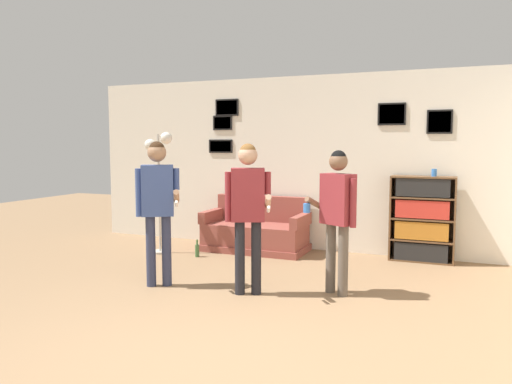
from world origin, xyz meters
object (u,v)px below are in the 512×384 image
bottle_on_floor (197,250)px  drinking_cup (434,173)px  couch (256,232)px  person_watcher_holding_cup (337,207)px  floor_lamp (159,164)px  person_player_foreground_left (158,198)px  bookshelf (422,219)px  person_player_foreground_center (248,203)px

bottle_on_floor → drinking_cup: (3.20, 0.97, 1.16)m
couch → person_watcher_holding_cup: (1.69, -1.78, 0.68)m
floor_lamp → bottle_on_floor: floor_lamp is taller
couch → bottle_on_floor: couch is taller
couch → person_player_foreground_left: bearing=-97.6°
couch → floor_lamp: bearing=-150.2°
bookshelf → person_player_foreground_left: bearing=-138.2°
drinking_cup → person_player_foreground_left: bearing=-139.5°
drinking_cup → bookshelf: bearing=-180.0°
floor_lamp → person_player_foreground_center: bearing=-34.4°
person_watcher_holding_cup → floor_lamp: bearing=160.6°
bottle_on_floor → person_watcher_holding_cup: bearing=-23.6°
person_watcher_holding_cup → bottle_on_floor: size_ratio=6.21×
person_player_foreground_left → bottle_on_floor: person_player_foreground_left is taller
person_player_foreground_center → couch: bearing=110.2°
couch → person_watcher_holding_cup: 2.55m
floor_lamp → person_watcher_holding_cup: size_ratio=1.15×
bookshelf → floor_lamp: bearing=-165.9°
floor_lamp → bottle_on_floor: (0.66, -0.03, -1.25)m
bookshelf → drinking_cup: drinking_cup is taller
bottle_on_floor → drinking_cup: drinking_cup is taller
bookshelf → person_player_foreground_center: person_player_foreground_center is taller
drinking_cup → person_player_foreground_center: bearing=-127.2°
couch → person_player_foreground_center: (0.79, -2.15, 0.74)m
person_player_foreground_center → bottle_on_floor: size_ratio=6.50×
floor_lamp → bookshelf: bearing=14.1°
person_player_foreground_left → drinking_cup: 3.79m
floor_lamp → person_watcher_holding_cup: bearing=-19.4°
bookshelf → drinking_cup: 0.67m
floor_lamp → drinking_cup: 3.97m
couch → drinking_cup: bearing=4.5°
floor_lamp → drinking_cup: size_ratio=17.42×
floor_lamp → drinking_cup: bearing=13.6°
person_watcher_holding_cup → drinking_cup: (0.89, 1.98, 0.29)m
person_watcher_holding_cup → drinking_cup: bearing=65.9°
bookshelf → person_player_foreground_center: (-1.65, -2.36, 0.42)m
person_player_foreground_center → person_watcher_holding_cup: (0.90, 0.38, -0.05)m
bottle_on_floor → person_player_foreground_center: bearing=-44.5°
bookshelf → person_player_foreground_left: size_ratio=0.72×
floor_lamp → person_player_foreground_center: size_ratio=1.10×
floor_lamp → bottle_on_floor: size_ratio=7.15×
person_player_foreground_center → bottle_on_floor: person_player_foreground_center is taller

